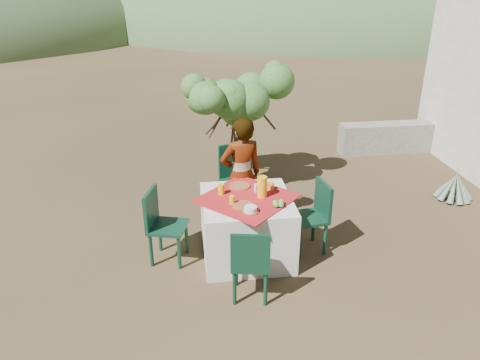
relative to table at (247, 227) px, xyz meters
name	(u,v)px	position (x,y,z in m)	size (l,w,h in m)	color
ground	(240,271)	(-0.12, -0.33, -0.38)	(160.00, 160.00, 0.00)	#322617
table	(247,227)	(0.00, 0.00, 0.00)	(1.30, 1.30, 0.76)	silver
chair_far	(238,176)	(0.03, 1.10, 0.17)	(0.58, 0.58, 0.98)	black
chair_near	(251,262)	(-0.08, -0.83, 0.09)	(0.45, 0.45, 0.84)	black
chair_left	(161,222)	(-0.99, 0.04, 0.11)	(0.51, 0.51, 0.89)	black
chair_right	(314,213)	(0.82, 0.03, 0.11)	(0.46, 0.46, 0.87)	black
person	(241,175)	(0.02, 0.65, 0.38)	(0.55, 0.36, 1.52)	#8C6651
shrub_tree	(240,103)	(0.18, 1.94, 0.96)	(1.44, 1.41, 1.69)	#423321
agave	(455,187)	(3.26, 1.07, -0.19)	(0.54, 0.54, 0.57)	slate
stone_wall	(408,137)	(3.48, 3.07, -0.10)	(2.60, 0.35, 0.55)	gray
hill_near_right	(326,8)	(11.88, 35.67, -0.38)	(48.00, 48.00, 20.00)	#395932
plate_far	(240,186)	(-0.04, 0.31, 0.39)	(0.26, 0.26, 0.01)	brown
plate_near	(243,205)	(-0.07, -0.19, 0.39)	(0.24, 0.24, 0.01)	brown
glass_far	(221,189)	(-0.28, 0.14, 0.44)	(0.07, 0.07, 0.12)	#FFAC10
glass_near	(232,200)	(-0.19, -0.13, 0.43)	(0.06, 0.06, 0.10)	#FFAC10
juice_pitcher	(262,187)	(0.18, 0.01, 0.51)	(0.11, 0.11, 0.25)	#FFAC10
bowl_plate	(250,211)	(-0.01, -0.34, 0.39)	(0.18, 0.18, 0.01)	brown
white_bowl	(250,209)	(-0.01, -0.34, 0.42)	(0.14, 0.14, 0.05)	silver
jar_left	(272,186)	(0.32, 0.18, 0.43)	(0.06, 0.06, 0.09)	orange
jar_right	(268,186)	(0.28, 0.20, 0.43)	(0.06, 0.06, 0.09)	orange
napkin_holder	(258,188)	(0.15, 0.14, 0.43)	(0.08, 0.05, 0.10)	silver
fruit_cluster	(279,203)	(0.31, -0.25, 0.42)	(0.14, 0.13, 0.07)	#568C33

